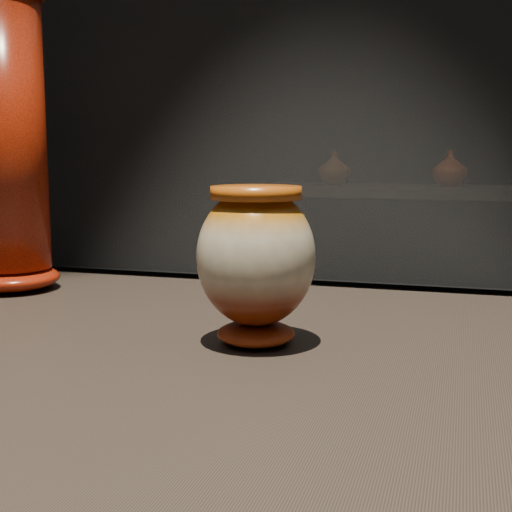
% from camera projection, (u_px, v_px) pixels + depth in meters
% --- Properties ---
extents(main_vase, '(0.16, 0.16, 0.17)m').
position_uv_depth(main_vase, '(256.00, 259.00, 0.75)').
color(main_vase, '#661F09').
rests_on(main_vase, display_plinth).
extents(tall_vase, '(0.15, 0.15, 0.43)m').
position_uv_depth(tall_vase, '(6.00, 148.00, 1.03)').
color(tall_vase, '#B6210C').
rests_on(tall_vase, display_plinth).
extents(back_shelf, '(2.00, 0.60, 0.90)m').
position_uv_depth(back_shelf, '(440.00, 235.00, 3.90)').
color(back_shelf, black).
rests_on(back_shelf, ground).
extents(back_vase_left, '(0.25, 0.25, 0.19)m').
position_uv_depth(back_vase_left, '(334.00, 168.00, 4.01)').
color(back_vase_left, brown).
rests_on(back_vase_left, back_shelf).
extents(back_vase_mid, '(0.21, 0.21, 0.20)m').
position_uv_depth(back_vase_mid, '(450.00, 168.00, 3.88)').
color(back_vase_mid, '#661F09').
rests_on(back_vase_mid, back_shelf).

